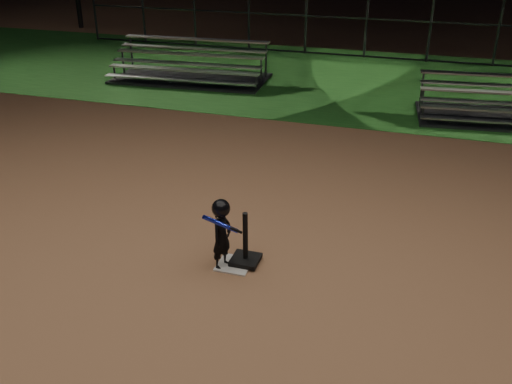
# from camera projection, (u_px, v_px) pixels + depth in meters

# --- Properties ---
(ground) EXTENTS (80.00, 80.00, 0.00)m
(ground) POSITION_uv_depth(u_px,v_px,m) (234.00, 265.00, 7.85)
(ground) COLOR #9A6846
(ground) RESTS_ON ground
(grass_strip) EXTENTS (60.00, 8.00, 0.01)m
(grass_strip) POSITION_uv_depth(u_px,v_px,m) (349.00, 80.00, 16.42)
(grass_strip) COLOR #1D521A
(grass_strip) RESTS_ON ground
(home_plate) EXTENTS (0.45, 0.45, 0.02)m
(home_plate) POSITION_uv_depth(u_px,v_px,m) (234.00, 264.00, 7.85)
(home_plate) COLOR beige
(home_plate) RESTS_ON ground
(batting_tee) EXTENTS (0.38, 0.38, 0.75)m
(batting_tee) POSITION_uv_depth(u_px,v_px,m) (245.00, 253.00, 7.84)
(batting_tee) COLOR black
(batting_tee) RESTS_ON home_plate
(child_batter) EXTENTS (0.45, 0.53, 1.02)m
(child_batter) POSITION_uv_depth(u_px,v_px,m) (222.00, 232.00, 7.59)
(child_batter) COLOR black
(child_batter) RESTS_ON ground
(bleacher_left) EXTENTS (4.44, 2.36, 1.06)m
(bleacher_left) POSITION_uv_depth(u_px,v_px,m) (190.00, 72.00, 16.38)
(bleacher_left) COLOR silver
(bleacher_left) RESTS_ON ground
(bleacher_right) EXTENTS (3.97, 2.24, 0.93)m
(bleacher_right) POSITION_uv_depth(u_px,v_px,m) (503.00, 112.00, 13.22)
(bleacher_right) COLOR #B0B0B5
(bleacher_right) RESTS_ON ground
(backstop_fence) EXTENTS (20.08, 0.08, 2.50)m
(backstop_fence) POSITION_uv_depth(u_px,v_px,m) (367.00, 19.00, 18.45)
(backstop_fence) COLOR #38383D
(backstop_fence) RESTS_ON ground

